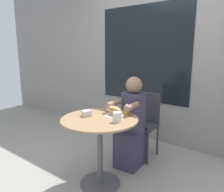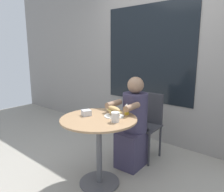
{
  "view_description": "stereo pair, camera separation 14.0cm",
  "coord_description": "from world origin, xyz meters",
  "px_view_note": "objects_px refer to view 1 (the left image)",
  "views": [
    {
      "loc": [
        1.41,
        -1.64,
        1.43
      ],
      "look_at": [
        0.0,
        0.21,
        0.95
      ],
      "focal_mm": 35.0,
      "sensor_mm": 36.0,
      "label": 1
    },
    {
      "loc": [
        1.52,
        -1.55,
        1.43
      ],
      "look_at": [
        0.0,
        0.21,
        0.95
      ],
      "focal_mm": 35.0,
      "sensor_mm": 36.0,
      "label": 2
    }
  ],
  "objects_px": {
    "cafe_table": "(100,136)",
    "seated_diner": "(132,127)",
    "diner_chair": "(145,118)",
    "condiment_bottle": "(127,109)",
    "sandwich_on_plate": "(115,112)",
    "drink_cup": "(117,117)"
  },
  "relations": [
    {
      "from": "cafe_table",
      "to": "seated_diner",
      "type": "bearing_deg",
      "value": 86.05
    },
    {
      "from": "diner_chair",
      "to": "condiment_bottle",
      "type": "relative_size",
      "value": 7.23
    },
    {
      "from": "sandwich_on_plate",
      "to": "drink_cup",
      "type": "bearing_deg",
      "value": -45.81
    },
    {
      "from": "sandwich_on_plate",
      "to": "condiment_bottle",
      "type": "bearing_deg",
      "value": 69.43
    },
    {
      "from": "condiment_bottle",
      "to": "diner_chair",
      "type": "bearing_deg",
      "value": 99.91
    },
    {
      "from": "drink_cup",
      "to": "condiment_bottle",
      "type": "relative_size",
      "value": 0.82
    },
    {
      "from": "diner_chair",
      "to": "sandwich_on_plate",
      "type": "relative_size",
      "value": 4.05
    },
    {
      "from": "drink_cup",
      "to": "diner_chair",
      "type": "bearing_deg",
      "value": 101.33
    },
    {
      "from": "sandwich_on_plate",
      "to": "drink_cup",
      "type": "relative_size",
      "value": 2.18
    },
    {
      "from": "seated_diner",
      "to": "sandwich_on_plate",
      "type": "bearing_deg",
      "value": 91.9
    },
    {
      "from": "sandwich_on_plate",
      "to": "drink_cup",
      "type": "distance_m",
      "value": 0.18
    },
    {
      "from": "seated_diner",
      "to": "drink_cup",
      "type": "height_order",
      "value": "seated_diner"
    },
    {
      "from": "cafe_table",
      "to": "diner_chair",
      "type": "height_order",
      "value": "diner_chair"
    },
    {
      "from": "seated_diner",
      "to": "diner_chair",
      "type": "bearing_deg",
      "value": -92.57
    },
    {
      "from": "seated_diner",
      "to": "drink_cup",
      "type": "relative_size",
      "value": 11.43
    },
    {
      "from": "sandwich_on_plate",
      "to": "drink_cup",
      "type": "height_order",
      "value": "sandwich_on_plate"
    },
    {
      "from": "seated_diner",
      "to": "condiment_bottle",
      "type": "distance_m",
      "value": 0.43
    },
    {
      "from": "sandwich_on_plate",
      "to": "drink_cup",
      "type": "xyz_separation_m",
      "value": [
        0.13,
        -0.13,
        0.0
      ]
    },
    {
      "from": "diner_chair",
      "to": "sandwich_on_plate",
      "type": "bearing_deg",
      "value": 89.89
    },
    {
      "from": "diner_chair",
      "to": "drink_cup",
      "type": "relative_size",
      "value": 8.84
    },
    {
      "from": "cafe_table",
      "to": "seated_diner",
      "type": "xyz_separation_m",
      "value": [
        0.04,
        0.57,
        -0.06
      ]
    },
    {
      "from": "diner_chair",
      "to": "sandwich_on_plate",
      "type": "xyz_separation_m",
      "value": [
        0.05,
        -0.77,
        0.27
      ]
    }
  ]
}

